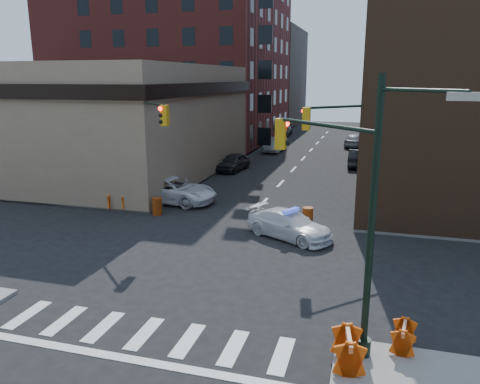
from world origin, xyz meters
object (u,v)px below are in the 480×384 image
Objects in this scene: barrel_bank at (157,206)px; parked_car_wnear at (233,162)px; pedestrian_b at (113,194)px; police_car at (289,225)px; barrel_road at (308,217)px; parked_car_wfar at (275,145)px; pedestrian_a at (121,182)px; parked_car_enear at (358,158)px; pickup at (172,190)px; barricade_se_a at (403,337)px; barricade_nw_a at (117,201)px.

parked_car_wnear is at bearing 88.10° from barrel_bank.
police_car is at bearing -44.19° from pedestrian_b.
pedestrian_b is 1.62× the size of barrel_road.
pedestrian_a reaches higher than parked_car_wfar.
parked_car_enear is 22.02m from pedestrian_a.
pedestrian_a is at bearing 165.75° from barrel_road.
parked_car_wnear is at bearing 2.59° from pickup.
police_car is 2.39m from barrel_road.
parked_car_wfar is 39.12m from barricade_se_a.
pedestrian_a is at bearing -108.86° from parked_car_wnear.
police_car is 0.81× the size of pickup.
pedestrian_b is (-14.18, -18.99, 0.19)m from parked_car_enear.
pedestrian_a is (-12.95, 5.75, 0.24)m from police_car.
police_car is at bearing -3.65° from pedestrian_a.
parked_car_wnear is 0.91× the size of parked_car_enear.
parked_car_enear is at bearing 20.35° from pedestrian_b.
barrel_bank is at bearing 57.05° from barricade_se_a.
barricade_nw_a is (-2.71, 0.10, 0.09)m from barrel_bank.
pickup is 19.95m from parked_car_enear.
parked_car_enear is (9.18, -6.67, 0.02)m from parked_car_wfar.
police_car is 4.65× the size of barrel_road.
pedestrian_a reaches higher than parked_car_enear.
parked_car_wfar is (2.12, 23.11, -0.05)m from pickup.
police_car is 18.07m from parked_car_wnear.
parked_car_wnear is 3.65× the size of barricade_nw_a.
pedestrian_b is at bearing 106.17° from police_car.
pedestrian_b reaches higher than parked_car_wnear.
barrel_bank is (-0.48, -14.37, -0.24)m from parked_car_wnear.
parked_car_wfar reaches higher than barricade_se_a.
pickup is 3.85m from pedestrian_b.
pedestrian_b reaches higher than parked_car_wfar.
pedestrian_a reaches higher than barricade_nw_a.
pedestrian_b is at bearing -97.73° from parked_car_wnear.
parked_car_enear is 23.70m from pedestrian_b.
police_car is 2.86× the size of pedestrian_b.
parked_car_enear is at bearing 83.93° from barrel_road.
barricade_se_a is (18.04, -15.15, -0.38)m from pedestrian_a.
pickup is at bearing 88.17° from police_car.
police_car is at bearing -112.81° from pickup.
pedestrian_a is (-5.08, -10.52, 0.17)m from parked_car_wnear.
parked_car_wnear is at bearing 84.50° from pedestrian_a.
parked_car_enear reaches higher than barricade_nw_a.
parked_car_wnear is 4.16× the size of barricade_se_a.
barricade_nw_a is (-2.41, -2.85, -0.22)m from pickup.
parked_car_wfar is at bearing 72.51° from barricade_nw_a.
barrel_bank is (-1.82, -26.06, -0.26)m from parked_car_wfar.
barricade_se_a is (4.46, -11.70, 0.04)m from barrel_road.
pedestrian_b is (-2.88, -2.55, 0.16)m from pickup.
police_car is 21.45m from parked_car_enear.
pedestrian_b reaches higher than pickup.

